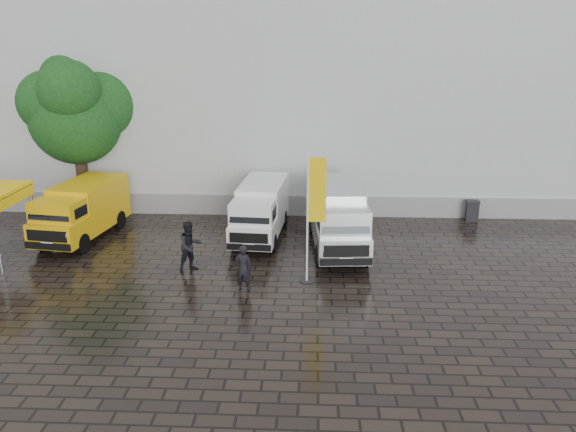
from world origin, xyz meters
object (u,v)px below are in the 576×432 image
at_px(van_white, 260,212).
at_px(person_tent, 190,246).
at_px(wheelie_bin, 472,210).
at_px(van_silver, 337,219).
at_px(flagpole, 313,212).
at_px(van_yellow, 82,212).
at_px(person_front, 243,268).

height_order(van_white, person_tent, van_white).
height_order(van_white, wheelie_bin, van_white).
relative_size(van_white, wheelie_bin, 5.42).
height_order(van_silver, flagpole, flagpole).
distance_m(van_white, person_tent, 4.41).
bearing_deg(van_white, wheelie_bin, 20.60).
relative_size(van_silver, flagpole, 1.25).
relative_size(flagpole, person_tent, 2.46).
distance_m(wheelie_bin, person_tent, 13.79).
bearing_deg(flagpole, van_white, 116.09).
height_order(van_silver, person_tent, van_silver).
height_order(flagpole, wheelie_bin, flagpole).
bearing_deg(wheelie_bin, flagpole, -127.89).
bearing_deg(van_yellow, wheelie_bin, 18.97).
bearing_deg(wheelie_bin, van_yellow, -161.55).
bearing_deg(van_white, person_tent, -116.39).
height_order(wheelie_bin, person_front, person_front).
distance_m(van_silver, flagpole, 3.81).
bearing_deg(person_front, person_tent, -26.75).
xyz_separation_m(person_front, person_tent, (-2.18, 1.66, 0.13)).
bearing_deg(person_tent, van_silver, -14.14).
height_order(flagpole, person_tent, flagpole).
bearing_deg(person_tent, person_front, -76.64).
height_order(van_silver, person_front, van_silver).
bearing_deg(person_front, van_silver, -117.55).
xyz_separation_m(van_yellow, van_white, (7.64, 0.53, -0.02)).
bearing_deg(flagpole, person_tent, 169.49).
height_order(van_yellow, van_silver, van_silver).
distance_m(van_white, person_front, 5.46).
height_order(van_white, van_silver, van_silver).
relative_size(van_yellow, wheelie_bin, 5.19).
distance_m(van_white, van_silver, 3.48).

